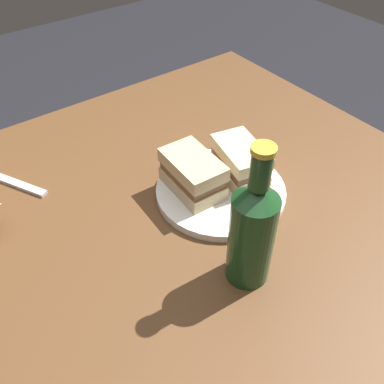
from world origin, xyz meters
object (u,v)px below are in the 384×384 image
object	(u,v)px
sandwich_half_right	(193,174)
cider_bottle	(252,231)
fork	(9,181)
plate	(221,191)
sandwich_half_left	(240,161)

from	to	relation	value
sandwich_half_right	cider_bottle	size ratio (longest dim) A/B	0.50
sandwich_half_right	fork	distance (m)	0.37
plate	fork	bearing A→B (deg)	-41.42
cider_bottle	fork	xyz separation A→B (m)	(0.23, -0.44, -0.10)
plate	sandwich_half_left	size ratio (longest dim) A/B	1.87
plate	cider_bottle	bearing A→B (deg)	63.25
plate	fork	distance (m)	0.42
plate	sandwich_half_right	xyz separation A→B (m)	(0.04, -0.03, 0.04)
sandwich_half_right	cider_bottle	world-z (taller)	cider_bottle
sandwich_half_left	sandwich_half_right	xyz separation A→B (m)	(0.10, -0.02, 0.00)
sandwich_half_right	fork	bearing A→B (deg)	-42.33
plate	cider_bottle	size ratio (longest dim) A/B	0.99
sandwich_half_right	plate	bearing A→B (deg)	144.82
plate	sandwich_half_left	world-z (taller)	sandwich_half_left
sandwich_half_left	cider_bottle	bearing A→B (deg)	52.15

